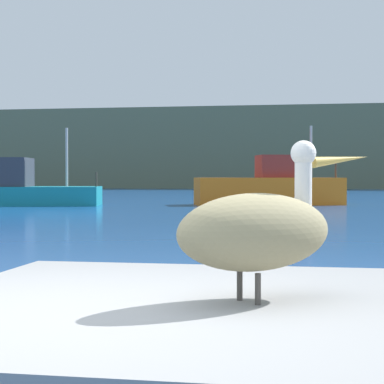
{
  "coord_description": "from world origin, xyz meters",
  "views": [
    {
      "loc": [
        1.2,
        -2.98,
        1.39
      ],
      "look_at": [
        -3.25,
        22.79,
        0.79
      ],
      "focal_mm": 64.38,
      "sensor_mm": 36.0,
      "label": 1
    }
  ],
  "objects": [
    {
      "name": "fishing_boat_teal",
      "position": [
        -12.81,
        28.04,
        0.78
      ],
      "size": [
        8.17,
        4.11,
        3.72
      ],
      "rotation": [
        0.0,
        0.0,
        0.2
      ],
      "color": "teal",
      "rests_on": "ground"
    },
    {
      "name": "fishing_boat_orange",
      "position": [
        -0.73,
        30.81,
        0.85
      ],
      "size": [
        7.47,
        4.34,
        3.88
      ],
      "rotation": [
        0.0,
        0.0,
        0.3
      ],
      "color": "orange",
      "rests_on": "ground"
    },
    {
      "name": "pelican",
      "position": [
        0.94,
        0.47,
        1.13
      ],
      "size": [
        1.08,
        1.03,
        0.82
      ],
      "rotation": [
        0.0,
        0.0,
        0.75
      ],
      "color": "#948861",
      "rests_on": "pier_dock"
    },
    {
      "name": "hillside_backdrop",
      "position": [
        0.0,
        78.94,
        4.59
      ],
      "size": [
        140.0,
        13.23,
        9.18
      ],
      "primitive_type": "cube",
      "color": "#5B664C",
      "rests_on": "ground"
    },
    {
      "name": "pier_dock",
      "position": [
        0.93,
        0.46,
        0.38
      ],
      "size": [
        3.46,
        2.79,
        0.76
      ],
      "primitive_type": "cube",
      "color": "#949494",
      "rests_on": "ground"
    }
  ]
}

